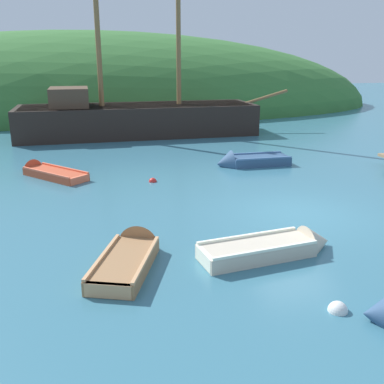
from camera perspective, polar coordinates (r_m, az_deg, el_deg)
The scene contains 9 objects.
ground_plane at distance 14.43m, azimuth 13.27°, elevation -2.60°, with size 120.00×120.00×0.00m, color teal.
shore_hill at distance 42.53m, azimuth -13.21°, elevation 10.27°, with size 54.93×22.85×13.75m, color #387033.
sailing_ship at distance 28.02m, azimuth -7.22°, elevation 8.67°, with size 17.04×4.18×12.64m.
rowboat_far at distance 10.92m, azimuth -7.87°, elevation -8.27°, with size 2.13×3.29×1.05m.
rowboat_near_dock at distance 11.36m, azimuth 10.56°, elevation -7.24°, with size 3.64×1.45×0.97m.
rowboat_center at distance 20.26m, azimuth 7.13°, elevation 3.81°, with size 3.32×1.24×1.17m.
rowboat_portside at distance 19.32m, azimuth -18.19°, elevation 2.28°, with size 3.15×3.43×0.96m.
buoy_white at distance 9.39m, azimuth 18.18°, elevation -14.28°, with size 0.39×0.39×0.39m, color white.
buoy_red at distance 17.55m, azimuth -5.06°, elevation 1.33°, with size 0.31×0.31×0.31m, color red.
Camera 1 is at (-6.30, -12.08, 4.76)m, focal length 41.59 mm.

